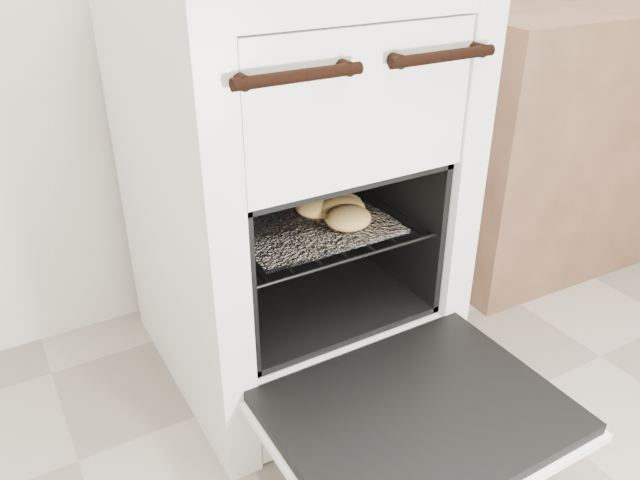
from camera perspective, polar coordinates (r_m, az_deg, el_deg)
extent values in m
cube|color=white|center=(1.53, -3.25, 4.75)|extent=(0.65, 0.69, 0.99)
cylinder|color=black|center=(1.04, -1.92, 14.76)|extent=(0.24, 0.02, 0.02)
cylinder|color=black|center=(1.21, 11.21, 16.15)|extent=(0.24, 0.02, 0.02)
cube|color=black|center=(1.29, 9.03, -15.30)|extent=(0.56, 0.43, 0.03)
cube|color=white|center=(1.30, 8.96, -15.93)|extent=(0.58, 0.45, 0.02)
cylinder|color=black|center=(1.40, -9.98, -0.36)|extent=(0.01, 0.45, 0.01)
cylinder|color=black|center=(1.60, 5.64, 3.61)|extent=(0.01, 0.45, 0.01)
cylinder|color=black|center=(1.32, 2.82, -1.81)|extent=(0.46, 0.01, 0.01)
cylinder|color=black|center=(1.66, -5.25, 4.61)|extent=(0.46, 0.01, 0.01)
cylinder|color=black|center=(1.41, -8.57, 0.00)|extent=(0.01, 0.43, 0.01)
cylinder|color=black|center=(1.44, -6.19, 0.61)|extent=(0.01, 0.43, 0.01)
cylinder|color=black|center=(1.46, -3.89, 1.20)|extent=(0.01, 0.43, 0.01)
cylinder|color=black|center=(1.49, -1.67, 1.77)|extent=(0.01, 0.43, 0.01)
cylinder|color=black|center=(1.51, 0.47, 2.31)|extent=(0.01, 0.43, 0.01)
cylinder|color=black|center=(1.55, 2.54, 2.84)|extent=(0.01, 0.43, 0.01)
cylinder|color=black|center=(1.58, 4.52, 3.33)|extent=(0.01, 0.43, 0.01)
cube|color=white|center=(1.47, -1.27, 1.67)|extent=(0.37, 0.32, 0.01)
ellipsoid|color=#E3A95B|center=(1.42, 2.55, 2.07)|extent=(0.12, 0.12, 0.05)
ellipsoid|color=#E3A95B|center=(1.48, -0.25, 3.10)|extent=(0.15, 0.15, 0.04)
ellipsoid|color=#E3A95B|center=(1.49, 1.87, 3.33)|extent=(0.13, 0.13, 0.05)
ellipsoid|color=#E3A95B|center=(1.47, 1.87, 2.96)|extent=(0.17, 0.17, 0.05)
ellipsoid|color=#E3A95B|center=(1.57, -2.08, 4.54)|extent=(0.13, 0.13, 0.04)
cube|color=brown|center=(2.25, 19.61, 8.84)|extent=(0.86, 0.59, 0.84)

